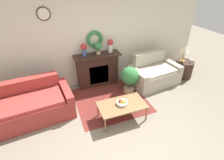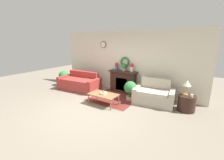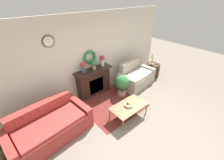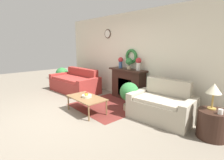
# 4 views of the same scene
# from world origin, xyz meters

# --- Properties ---
(ground_plane) EXTENTS (16.00, 16.00, 0.00)m
(ground_plane) POSITION_xyz_m (0.00, 0.00, 0.00)
(ground_plane) COLOR gray
(floor_rug) EXTENTS (1.80, 1.71, 0.01)m
(floor_rug) POSITION_xyz_m (0.13, 1.43, 0.00)
(floor_rug) COLOR maroon
(floor_rug) RESTS_ON ground_plane
(wall_back) EXTENTS (6.80, 0.15, 2.70)m
(wall_back) POSITION_xyz_m (-0.00, 2.52, 1.35)
(wall_back) COLOR beige
(wall_back) RESTS_ON ground_plane
(fireplace) EXTENTS (1.30, 0.41, 0.97)m
(fireplace) POSITION_xyz_m (0.06, 2.32, 0.49)
(fireplace) COLOR #331E16
(fireplace) RESTS_ON ground_plane
(couch_left) EXTENTS (2.01, 1.15, 0.83)m
(couch_left) POSITION_xyz_m (-1.84, 1.50, 0.31)
(couch_left) COLOR #9E332D
(couch_left) RESTS_ON ground_plane
(loveseat_right) EXTENTS (1.51, 1.02, 0.91)m
(loveseat_right) POSITION_xyz_m (1.65, 1.79, 0.32)
(loveseat_right) COLOR #B2A893
(loveseat_right) RESTS_ON ground_plane
(coffee_table) EXTENTS (1.06, 0.61, 0.40)m
(coffee_table) POSITION_xyz_m (0.13, 0.70, 0.37)
(coffee_table) COLOR olive
(coffee_table) RESTS_ON ground_plane
(fruit_bowl) EXTENTS (0.25, 0.25, 0.12)m
(fruit_bowl) POSITION_xyz_m (0.13, 0.71, 0.45)
(fruit_bowl) COLOR beige
(fruit_bowl) RESTS_ON coffee_table
(side_table_by_loveseat) EXTENTS (0.55, 0.55, 0.54)m
(side_table_by_loveseat) POSITION_xyz_m (2.76, 1.78, 0.27)
(side_table_by_loveseat) COLOR #331E16
(side_table_by_loveseat) RESTS_ON ground_plane
(table_lamp) EXTENTS (0.27, 0.27, 0.49)m
(table_lamp) POSITION_xyz_m (2.69, 1.83, 0.92)
(table_lamp) COLOR #B28E42
(table_lamp) RESTS_ON side_table_by_loveseat
(mug) EXTENTS (0.08, 0.08, 0.09)m
(mug) POSITION_xyz_m (2.88, 1.68, 0.58)
(mug) COLOR silver
(mug) RESTS_ON side_table_by_loveseat
(vase_on_mantel_left) EXTENTS (0.17, 0.17, 0.35)m
(vase_on_mantel_left) POSITION_xyz_m (-0.29, 2.32, 1.17)
(vase_on_mantel_left) COLOR #3D5684
(vase_on_mantel_left) RESTS_ON fireplace
(vase_on_mantel_right) EXTENTS (0.17, 0.17, 0.37)m
(vase_on_mantel_right) POSITION_xyz_m (0.46, 2.32, 1.19)
(vase_on_mantel_right) COLOR silver
(vase_on_mantel_right) RESTS_ON fireplace
(potted_plant_on_mantel) EXTENTS (0.21, 0.21, 0.35)m
(potted_plant_on_mantel) POSITION_xyz_m (0.10, 2.30, 1.19)
(potted_plant_on_mantel) COLOR tan
(potted_plant_on_mantel) RESTS_ON fireplace
(potted_plant_floor_by_loveseat) EXTENTS (0.50, 0.50, 0.75)m
(potted_plant_floor_by_loveseat) POSITION_xyz_m (0.76, 1.63, 0.46)
(potted_plant_floor_by_loveseat) COLOR tan
(potted_plant_floor_by_loveseat) RESTS_ON ground_plane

